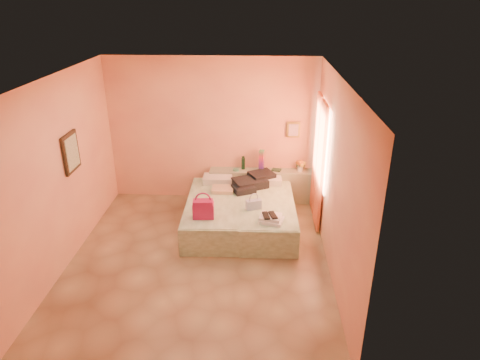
% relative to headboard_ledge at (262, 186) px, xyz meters
% --- Properties ---
extents(ground, '(4.50, 4.50, 0.00)m').
position_rel_headboard_ledge_xyz_m(ground, '(-0.98, -2.10, -0.33)').
color(ground, tan).
rests_on(ground, ground).
extents(room_walls, '(4.02, 4.51, 2.81)m').
position_rel_headboard_ledge_xyz_m(room_walls, '(-0.77, -1.53, 1.46)').
color(room_walls, '#F6B883').
rests_on(room_walls, ground).
extents(headboard_ledge, '(2.05, 0.30, 0.65)m').
position_rel_headboard_ledge_xyz_m(headboard_ledge, '(0.00, 0.00, 0.00)').
color(headboard_ledge, gray).
rests_on(headboard_ledge, ground).
extents(bed_left, '(0.94, 2.02, 0.50)m').
position_rel_headboard_ledge_xyz_m(bed_left, '(-0.85, -1.05, -0.08)').
color(bed_left, '#C5E8BB').
rests_on(bed_left, ground).
extents(bed_right, '(0.94, 2.02, 0.50)m').
position_rel_headboard_ledge_xyz_m(bed_right, '(0.09, -1.05, -0.08)').
color(bed_right, '#C5E8BB').
rests_on(bed_right, ground).
extents(water_bottle, '(0.09, 0.09, 0.25)m').
position_rel_headboard_ledge_xyz_m(water_bottle, '(-0.37, 0.06, 0.45)').
color(water_bottle, '#143825').
rests_on(water_bottle, headboard_ledge).
extents(rainbow_box, '(0.11, 0.11, 0.41)m').
position_rel_headboard_ledge_xyz_m(rainbow_box, '(-0.02, 0.01, 0.53)').
color(rainbow_box, '#AB154C').
rests_on(rainbow_box, headboard_ledge).
extents(small_dish, '(0.14, 0.14, 0.03)m').
position_rel_headboard_ledge_xyz_m(small_dish, '(-0.51, -0.03, 0.34)').
color(small_dish, '#53997A').
rests_on(small_dish, headboard_ledge).
extents(green_book, '(0.20, 0.17, 0.03)m').
position_rel_headboard_ledge_xyz_m(green_book, '(0.28, 0.00, 0.34)').
color(green_book, '#24442E').
rests_on(green_book, headboard_ledge).
extents(flower_vase, '(0.21, 0.21, 0.27)m').
position_rel_headboard_ledge_xyz_m(flower_vase, '(0.74, 0.00, 0.46)').
color(flower_vase, silver).
rests_on(flower_vase, headboard_ledge).
extents(magenta_handbag, '(0.35, 0.21, 0.32)m').
position_rel_headboard_ledge_xyz_m(magenta_handbag, '(-0.95, -1.66, 0.33)').
color(magenta_handbag, '#AB154C').
rests_on(magenta_handbag, bed_left).
extents(khaki_garment, '(0.39, 0.32, 0.07)m').
position_rel_headboard_ledge_xyz_m(khaki_garment, '(-0.72, -0.66, 0.21)').
color(khaki_garment, tan).
rests_on(khaki_garment, bed_left).
extents(clothes_pile, '(0.85, 0.85, 0.19)m').
position_rel_headboard_ledge_xyz_m(clothes_pile, '(-0.17, -0.44, 0.27)').
color(clothes_pile, black).
rests_on(clothes_pile, bed_right).
extents(blue_handbag, '(0.27, 0.19, 0.16)m').
position_rel_headboard_ledge_xyz_m(blue_handbag, '(-0.14, -1.33, 0.26)').
color(blue_handbag, '#3C5991').
rests_on(blue_handbag, bed_right).
extents(towel_stack, '(0.42, 0.38, 0.10)m').
position_rel_headboard_ledge_xyz_m(towel_stack, '(0.15, -1.75, 0.23)').
color(towel_stack, white).
rests_on(towel_stack, bed_right).
extents(sandal_pair, '(0.22, 0.27, 0.02)m').
position_rel_headboard_ledge_xyz_m(sandal_pair, '(0.12, -1.76, 0.29)').
color(sandal_pair, black).
rests_on(sandal_pair, towel_stack).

